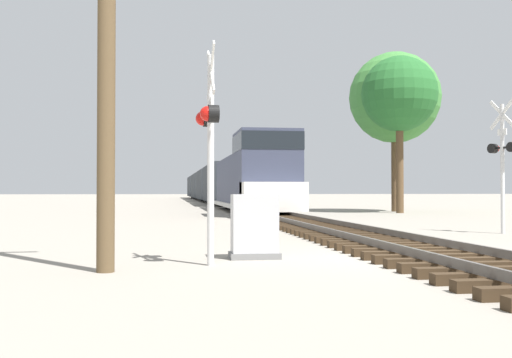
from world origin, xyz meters
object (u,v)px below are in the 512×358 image
object	(u,v)px
tree_far_right	(399,95)
utility_pole	(107,23)
freight_train	(212,185)
relay_cabinet	(254,227)
crossing_signal_far	(503,154)
crossing_signal_near	(209,131)
tree_mid_background	(395,98)

from	to	relation	value
tree_far_right	utility_pole	bearing A→B (deg)	-121.58
utility_pole	freight_train	bearing A→B (deg)	84.21
freight_train	relay_cabinet	size ratio (longest dim) A/B	67.75
crossing_signal_far	tree_far_right	bearing A→B (deg)	-30.79
crossing_signal_near	tree_mid_background	world-z (taller)	tree_mid_background
relay_cabinet	tree_far_right	xyz separation A→B (m)	(11.64, 21.65, 6.26)
crossing_signal_far	tree_mid_background	bearing A→B (deg)	-31.33
crossing_signal_far	tree_mid_background	xyz separation A→B (m)	(3.88, 18.58, 4.65)
freight_train	utility_pole	bearing A→B (deg)	-95.79
crossing_signal_far	freight_train	bearing A→B (deg)	-13.75
freight_train	crossing_signal_far	size ratio (longest dim) A/B	20.35
relay_cabinet	tree_mid_background	bearing A→B (deg)	62.92
tree_mid_background	crossing_signal_far	bearing A→B (deg)	-101.80
tree_far_right	tree_mid_background	xyz separation A→B (m)	(0.66, 2.41, 0.19)
tree_far_right	tree_mid_background	distance (m)	2.50
freight_train	relay_cabinet	bearing A→B (deg)	-93.30
tree_far_right	crossing_signal_near	bearing A→B (deg)	-119.09
freight_train	tree_far_right	bearing A→B (deg)	-76.46
crossing_signal_near	utility_pole	xyz separation A→B (m)	(-1.69, -0.61, 1.65)
utility_pole	crossing_signal_far	bearing A→B (deg)	32.47
freight_train	relay_cabinet	distance (m)	56.57
tree_mid_background	utility_pole	bearing A→B (deg)	-120.24
crossing_signal_far	utility_pole	world-z (taller)	utility_pole
crossing_signal_near	crossing_signal_far	size ratio (longest dim) A/B	0.94
relay_cabinet	tree_far_right	size ratio (longest dim) A/B	0.13
relay_cabinet	tree_mid_background	xyz separation A→B (m)	(12.30, 24.06, 6.45)
freight_train	crossing_signal_near	distance (m)	57.56
relay_cabinet	crossing_signal_far	bearing A→B (deg)	33.05
relay_cabinet	utility_pole	size ratio (longest dim) A/B	0.16
relay_cabinet	tree_mid_background	size ratio (longest dim) A/B	0.12
crossing_signal_near	tree_far_right	distance (m)	26.25
tree_far_right	freight_train	bearing A→B (deg)	103.54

